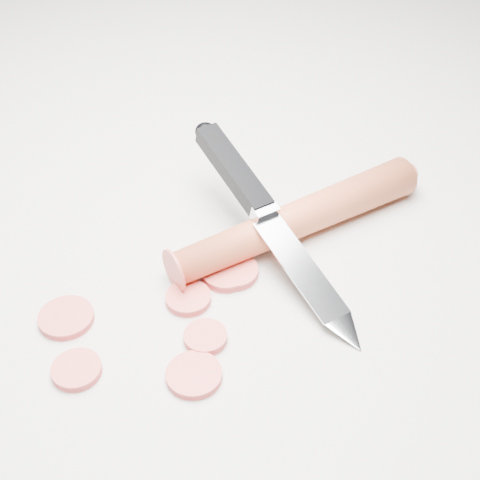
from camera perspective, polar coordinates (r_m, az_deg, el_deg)
The scene contains 10 objects.
ground at distance 0.51m, azimuth 0.87°, elevation -3.50°, with size 2.40×2.40×0.00m, color silver.
carrot at distance 0.54m, azimuth 4.97°, elevation 1.79°, with size 0.03×0.03×0.23m, color #C94E2A.
carrot_slice_0 at distance 0.50m, azimuth -14.61°, elevation -6.44°, with size 0.04×0.04×0.01m, color #DF4C42.
carrot_slice_1 at distance 0.47m, azimuth -2.97°, elevation -8.29°, with size 0.03×0.03×0.01m, color #DF4C42.
carrot_slice_2 at distance 0.51m, azimuth -0.54°, elevation -2.70°, with size 0.04×0.04×0.01m, color #DF4C42.
carrot_slice_3 at distance 0.49m, azimuth -4.44°, elevation -4.98°, with size 0.03×0.03×0.01m, color #DF4C42.
carrot_slice_4 at distance 0.45m, azimuth -3.95°, elevation -11.41°, with size 0.04×0.04×0.01m, color #DF4C42.
carrot_slice_5 at distance 0.51m, azimuth -1.22°, elevation -2.89°, with size 0.04×0.04×0.01m, color #DF4C42.
carrot_slice_6 at distance 0.46m, azimuth -13.77°, elevation -10.71°, with size 0.03×0.03×0.01m, color #DF4C42.
kitchen_knife at distance 0.51m, azimuth 2.94°, elevation 1.49°, with size 0.22×0.10×0.07m, color silver, non-canonical shape.
Camera 1 is at (0.22, -0.29, 0.36)m, focal length 50.00 mm.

